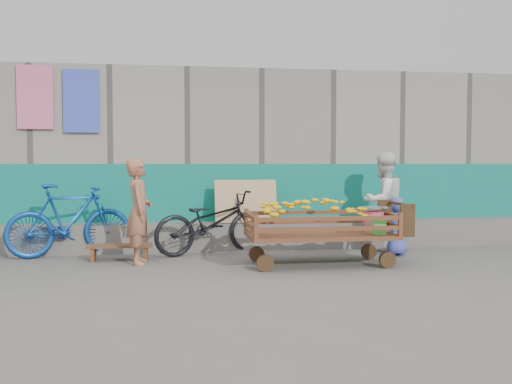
{
  "coord_description": "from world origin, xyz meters",
  "views": [
    {
      "loc": [
        -0.88,
        -6.87,
        1.43
      ],
      "look_at": [
        0.31,
        1.2,
        1.0
      ],
      "focal_mm": 40.0,
      "sensor_mm": 36.0,
      "label": 1
    }
  ],
  "objects": [
    {
      "name": "child",
      "position": [
        2.51,
        1.39,
        0.45
      ],
      "size": [
        0.51,
        0.42,
        0.9
      ],
      "primitive_type": "imported",
      "rotation": [
        0.0,
        0.0,
        3.48
      ],
      "color": "#4853B9",
      "rests_on": "ground"
    },
    {
      "name": "bicycle_blue",
      "position": [
        -2.41,
        2.0,
        0.55
      ],
      "size": [
        1.91,
        1.0,
        1.1
      ],
      "primitive_type": "imported",
      "rotation": [
        0.0,
        0.0,
        1.85
      ],
      "color": "#11469B",
      "rests_on": "ground"
    },
    {
      "name": "ground",
      "position": [
        0.0,
        0.0,
        0.0
      ],
      "size": [
        80.0,
        80.0,
        0.0
      ],
      "primitive_type": "plane",
      "color": "#5B5854",
      "rests_on": "ground"
    },
    {
      "name": "woman",
      "position": [
        2.51,
        1.92,
        0.79
      ],
      "size": [
        0.94,
        0.84,
        1.59
      ],
      "primitive_type": "imported",
      "rotation": [
        0.0,
        0.0,
        3.51
      ],
      "color": "white",
      "rests_on": "ground"
    },
    {
      "name": "bicycle_dark",
      "position": [
        -0.27,
        1.96,
        0.49
      ],
      "size": [
        1.99,
        1.28,
        0.99
      ],
      "primitive_type": "imported",
      "rotation": [
        0.0,
        0.0,
        1.93
      ],
      "color": "black",
      "rests_on": "ground"
    },
    {
      "name": "bench",
      "position": [
        -1.64,
        1.55,
        0.17
      ],
      "size": [
        0.93,
        0.28,
        0.23
      ],
      "color": "#612E19",
      "rests_on": "ground"
    },
    {
      "name": "building_wall",
      "position": [
        -0.0,
        4.05,
        1.47
      ],
      "size": [
        12.0,
        3.5,
        3.0
      ],
      "color": "gray",
      "rests_on": "ground"
    },
    {
      "name": "banana_cart",
      "position": [
        1.11,
        0.77,
        0.63
      ],
      "size": [
        2.2,
        1.0,
        0.94
      ],
      "color": "#612E19",
      "rests_on": "ground"
    },
    {
      "name": "vendor_man",
      "position": [
        -1.34,
        1.21,
        0.74
      ],
      "size": [
        0.37,
        0.55,
        1.48
      ],
      "primitive_type": "imported",
      "rotation": [
        0.0,
        0.0,
        1.6
      ],
      "color": "#A56749",
      "rests_on": "ground"
    }
  ]
}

